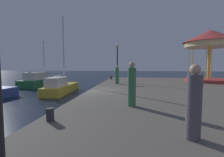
% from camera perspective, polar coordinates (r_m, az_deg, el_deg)
% --- Properties ---
extents(ground_plane, '(120.00, 120.00, 0.00)m').
position_cam_1_polar(ground_plane, '(11.38, -8.24, -8.14)').
color(ground_plane, black).
extents(quay_dock, '(14.76, 24.74, 0.80)m').
position_cam_1_polar(quay_dock, '(11.74, 29.26, -6.30)').
color(quay_dock, '#5B564F').
rests_on(quay_dock, ground).
extents(sailboat_green, '(2.64, 6.54, 5.56)m').
position_cam_1_polar(sailboat_green, '(21.80, -23.59, -0.65)').
color(sailboat_green, '#236638').
rests_on(sailboat_green, ground).
extents(sailboat_yellow, '(1.90, 5.35, 7.04)m').
position_cam_1_polar(sailboat_yellow, '(15.36, -17.71, -2.77)').
color(sailboat_yellow, gold).
rests_on(sailboat_yellow, ground).
extents(carousel, '(5.37, 5.37, 5.34)m').
position_cam_1_polar(carousel, '(19.91, 31.15, 10.55)').
color(carousel, '#B23333').
rests_on(carousel, quay_dock).
extents(lamp_post_mid_promenade, '(0.36, 0.36, 3.96)m').
position_cam_1_polar(lamp_post_mid_promenade, '(16.98, 1.88, 8.13)').
color(lamp_post_mid_promenade, black).
rests_on(lamp_post_mid_promenade, quay_dock).
extents(bollard_center, '(0.24, 0.24, 0.40)m').
position_cam_1_polar(bollard_center, '(5.47, -20.92, -11.74)').
color(bollard_center, '#2D2D33').
rests_on(bollard_center, quay_dock).
extents(bollard_south, '(0.24, 0.24, 0.40)m').
position_cam_1_polar(bollard_south, '(19.80, -0.23, 0.29)').
color(bollard_south, '#2D2D33').
rests_on(bollard_south, quay_dock).
extents(person_mid_promenade, '(0.34, 0.34, 1.70)m').
position_cam_1_polar(person_mid_promenade, '(15.02, 1.79, 1.15)').
color(person_mid_promenade, '#387247').
rests_on(person_mid_promenade, quay_dock).
extents(person_far_corner, '(0.34, 0.34, 1.86)m').
position_cam_1_polar(person_far_corner, '(6.82, 7.00, -2.45)').
color(person_far_corner, '#387247').
rests_on(person_far_corner, quay_dock).
extents(person_near_carousel, '(0.34, 0.34, 1.74)m').
position_cam_1_polar(person_near_carousel, '(4.22, 26.80, -8.15)').
color(person_near_carousel, '#514C56').
rests_on(person_near_carousel, quay_dock).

